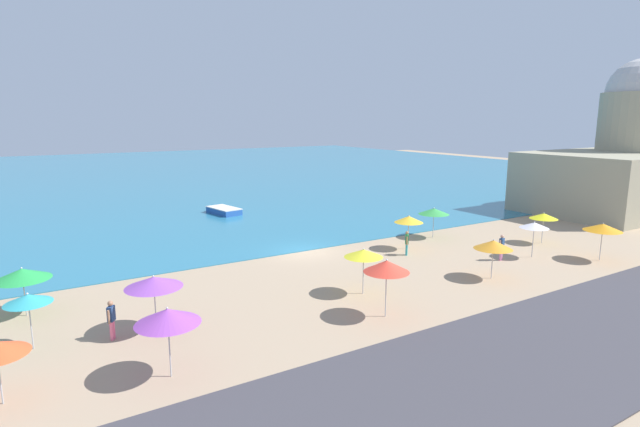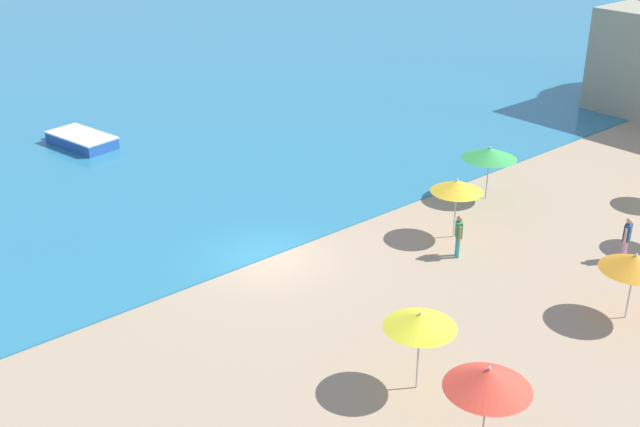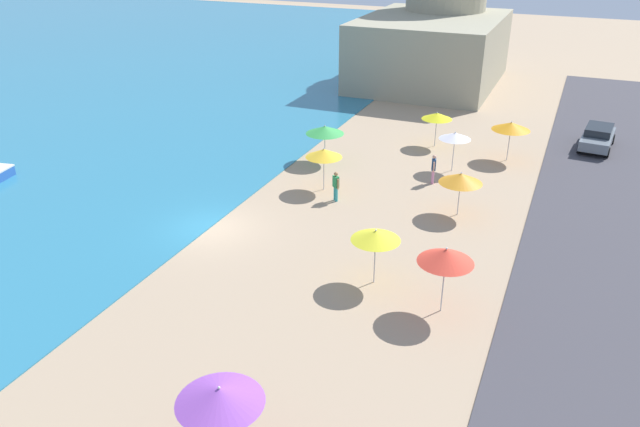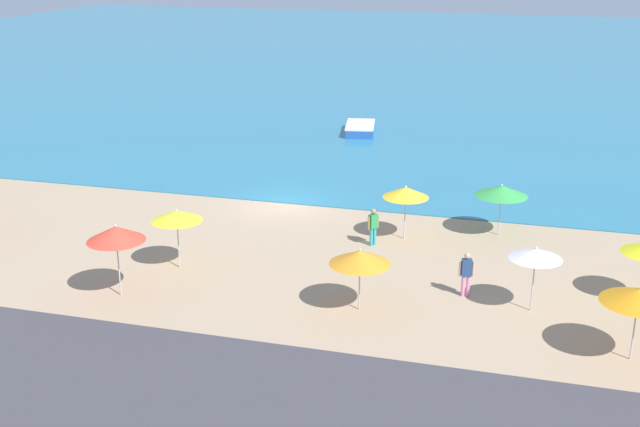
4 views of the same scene
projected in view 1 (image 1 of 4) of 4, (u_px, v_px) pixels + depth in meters
The scene contains 20 objects.
ground_plane at pixel (304, 251), 34.24m from camera, with size 160.00×160.00×0.00m, color tan.
sea at pixel (133, 175), 80.16m from camera, with size 150.00×110.00×0.05m, color teal.
coastal_road at pixel (537, 355), 19.21m from camera, with size 80.00×8.00×0.06m, color #3E3B42.
beach_umbrella_0 at pixel (22, 274), 22.75m from camera, with size 2.45×2.45×2.34m.
beach_umbrella_1 at pixel (603, 227), 31.73m from camera, with size 2.31×2.31×2.47m.
beach_umbrella_3 at pixel (387, 266), 22.59m from camera, with size 2.11×2.11×2.75m.
beach_umbrella_4 at pixel (154, 282), 21.04m from camera, with size 2.42×2.42×2.51m.
beach_umbrella_5 at pixel (534, 225), 32.43m from camera, with size 1.85×1.85×2.41m.
beach_umbrella_6 at pixel (409, 219), 34.50m from camera, with size 1.99×1.99×2.41m.
beach_umbrella_7 at pixel (544, 216), 36.11m from camera, with size 1.97×1.97×2.30m.
beach_umbrella_8 at pixel (168, 316), 17.26m from camera, with size 2.29×2.29×2.61m.
beach_umbrella_9 at pixel (28, 299), 19.43m from camera, with size 1.78×1.78×2.34m.
beach_umbrella_10 at pixel (434, 211), 37.87m from camera, with size 2.31×2.31×2.34m.
beach_umbrella_11 at pixel (364, 253), 25.64m from camera, with size 2.02×2.02×2.45m.
beach_umbrella_12 at pixel (493, 245), 28.15m from camera, with size 2.16×2.16×2.30m.
bather_0 at pixel (502, 246), 31.93m from camera, with size 0.55×0.31×1.69m.
bather_1 at pixel (407, 242), 33.16m from camera, with size 0.40×0.45×1.64m.
bather_2 at pixel (111, 318), 20.50m from camera, with size 0.38×0.50×1.68m.
skiff_nearshore at pixel (224, 210), 47.44m from camera, with size 2.48×4.25×0.60m.
harbor_fortress at pixel (622, 159), 48.96m from camera, with size 15.70×11.48×14.76m.
Camera 1 is at (-16.51, -28.75, 9.03)m, focal length 28.00 mm.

